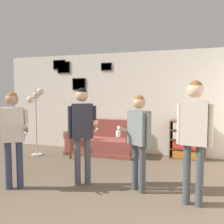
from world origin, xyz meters
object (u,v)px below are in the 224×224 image
Objects in this scene: person_watcher_holding_cup at (139,133)px; bottle_on_floor at (70,155)px; bookshelf at (188,140)px; person_spectator_near_bookshelf at (194,128)px; person_player_foreground_center at (82,125)px; drinking_cup at (186,118)px; person_player_foreground_left at (13,130)px; couch at (102,143)px; floor_lamp at (36,103)px.

person_watcher_holding_cup reaches higher than bottle_on_floor.
person_spectator_near_bookshelf is at bearing -86.58° from bookshelf.
bottle_on_floor is (-2.89, 1.69, -1.04)m from person_spectator_near_bookshelf.
person_player_foreground_center is 15.44× the size of drinking_cup.
person_player_foreground_left is 2.20m from bottle_on_floor.
bookshelf is at bearing 5.11° from couch.
person_spectator_near_bookshelf is 7.46× the size of bottle_on_floor.
person_watcher_holding_cup is 0.88× the size of person_spectator_near_bookshelf.
couch is 1.04× the size of floor_lamp.
floor_lamp is 15.65× the size of drinking_cup.
bottle_on_floor is at bearing -160.70° from drinking_cup.
person_player_foreground_center is (2.02, -1.50, -0.29)m from floor_lamp.
couch is 1.00× the size of person_spectator_near_bookshelf.
bottle_on_floor is 2.18× the size of drinking_cup.
bottle_on_floor is (0.99, -0.04, -1.25)m from floor_lamp.
bookshelf is (2.20, 0.20, 0.18)m from couch.
person_player_foreground_left is at bearing -132.94° from bookshelf.
couch is 2.39m from person_player_foreground_center.
couch is 1.99m from floor_lamp.
person_spectator_near_bookshelf is at bearing -85.66° from drinking_cup.
person_player_foreground_left is (0.99, -2.04, -0.34)m from floor_lamp.
bookshelf is at bearing 47.06° from person_player_foreground_left.
bottle_on_floor is at bearing 90.02° from person_player_foreground_left.
drinking_cup is (2.69, 2.94, -0.01)m from person_player_foreground_left.
drinking_cup is (0.66, 2.38, 0.02)m from person_watcher_holding_cup.
person_player_foreground_center is (0.49, -2.21, 0.77)m from couch.
person_player_foreground_center is at bearing -36.59° from floor_lamp.
couch is 2.27m from drinking_cup.
person_player_foreground_center is 0.95× the size of person_spectator_near_bookshelf.
couch is at bearing 102.46° from person_player_foreground_center.
person_spectator_near_bookshelf is at bearing 6.05° from person_player_foreground_left.
floor_lamp is at bearing -166.23° from drinking_cup.
bottle_on_floor is (-2.03, 1.43, -0.88)m from person_watcher_holding_cup.
person_spectator_near_bookshelf reaches higher than person_player_foreground_center.
person_watcher_holding_cup is at bearing 1.61° from person_player_foreground_center.
floor_lamp is 3.81m from drinking_cup.
floor_lamp is at bearing 177.71° from bottle_on_floor.
bottle_on_floor is at bearing 144.79° from person_watcher_holding_cup.
drinking_cup is at bearing 13.77° from floor_lamp.
bookshelf is at bearing 93.42° from person_spectator_near_bookshelf.
person_player_foreground_left is (-0.54, -2.74, 0.72)m from couch.
bottle_on_floor is at bearing -160.97° from bookshelf.
person_spectator_near_bookshelf is (1.87, -0.23, 0.07)m from person_player_foreground_center.
bookshelf is 2.92m from bottle_on_floor.
bookshelf is 2.72m from person_spectator_near_bookshelf.
bottle_on_floor is (-1.03, 1.46, -0.97)m from person_player_foreground_center.
bookshelf is 3.94m from floor_lamp.
person_player_foreground_left is at bearing -89.98° from bottle_on_floor.
person_player_foreground_left is 0.96× the size of person_player_foreground_center.
floor_lamp reaches higher than drinking_cup.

